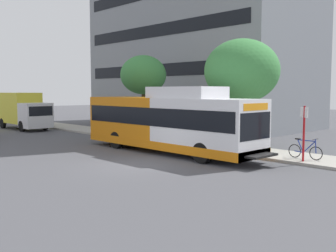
{
  "coord_description": "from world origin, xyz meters",
  "views": [
    {
      "loc": [
        -11.27,
        -14.12,
        3.45
      ],
      "look_at": [
        2.88,
        0.75,
        1.6
      ],
      "focal_mm": 42.18,
      "sensor_mm": 36.0,
      "label": 1
    }
  ],
  "objects": [
    {
      "name": "bicycle_parked",
      "position": [
        6.61,
        -4.99,
        0.56
      ],
      "size": [
        0.52,
        1.76,
        1.02
      ],
      "color": "black",
      "rests_on": "sidewalk_curb"
    },
    {
      "name": "box_truck_background",
      "position": [
        3.59,
        20.45,
        1.74
      ],
      "size": [
        2.32,
        7.01,
        3.25
      ],
      "color": "silver",
      "rests_on": "ground"
    },
    {
      "name": "ground_plane",
      "position": [
        0.0,
        8.0,
        0.0
      ],
      "size": [
        120.0,
        120.0,
        0.0
      ],
      "primitive_type": "plane",
      "color": "#4C4C51"
    },
    {
      "name": "street_tree_mid_block",
      "position": [
        7.69,
        8.47,
        4.59
      ],
      "size": [
        3.4,
        3.4,
        5.91
      ],
      "color": "#4C3823",
      "rests_on": "sidewalk_curb"
    },
    {
      "name": "street_tree_near_stop",
      "position": [
        7.89,
        -0.25,
        4.59
      ],
      "size": [
        4.39,
        4.39,
        6.32
      ],
      "color": "#4C3823",
      "rests_on": "sidewalk_curb"
    },
    {
      "name": "sidewalk_curb",
      "position": [
        7.0,
        6.0,
        0.07
      ],
      "size": [
        3.0,
        56.0,
        0.14
      ],
      "primitive_type": "cube",
      "color": "#A8A399",
      "rests_on": "ground"
    },
    {
      "name": "bus_stop_sign_pole",
      "position": [
        5.9,
        -5.26,
        1.65
      ],
      "size": [
        0.1,
        0.36,
        2.6
      ],
      "color": "red",
      "rests_on": "sidewalk_curb"
    },
    {
      "name": "transit_bus",
      "position": [
        3.75,
        1.67,
        1.7
      ],
      "size": [
        2.58,
        12.25,
        3.65
      ],
      "color": "white",
      "rests_on": "ground"
    }
  ]
}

